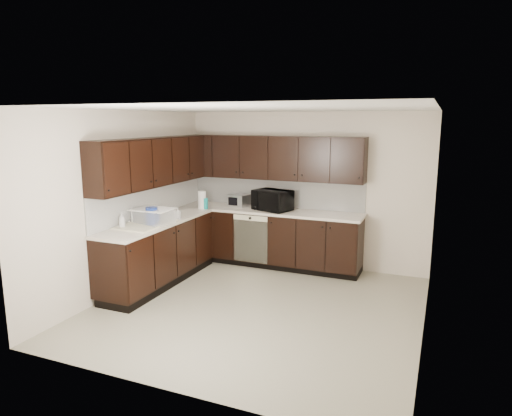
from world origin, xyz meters
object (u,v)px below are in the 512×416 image
Objects in this scene: sink at (145,229)px; storage_bin at (153,216)px; toaster_oven at (239,200)px; blue_pitcher at (152,216)px; microwave at (272,200)px.

sink reaches higher than storage_bin.
blue_pitcher is at bearing -93.05° from toaster_oven.
microwave is 2.35× the size of blue_pitcher.
blue_pitcher is (-1.16, -1.63, -0.04)m from microwave.
storage_bin is 2.09× the size of blue_pitcher.
sink reaches higher than toaster_oven.
blue_pitcher is at bearing -62.91° from storage_bin.
blue_pitcher is at bearing -107.99° from microwave.
blue_pitcher reaches higher than storage_bin.
toaster_oven is at bearing 86.99° from blue_pitcher.
microwave is 0.65m from toaster_oven.
toaster_oven is (0.62, 1.77, 0.16)m from sink.
blue_pitcher is (-0.52, -1.74, 0.02)m from toaster_oven.
storage_bin is (-0.57, -1.64, 0.00)m from toaster_oven.
microwave is at bearing 4.67° from toaster_oven.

